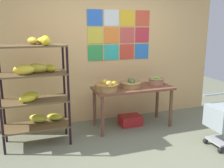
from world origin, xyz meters
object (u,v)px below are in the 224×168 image
Objects in this scene: fruit_basket_back_left at (131,84)px; produce_crate_under_table at (130,120)px; banana_shelf_unit at (36,83)px; display_table at (133,93)px; fruit_basket_left at (156,81)px; fruit_basket_centre at (107,86)px.

fruit_basket_back_left is 0.72m from produce_crate_under_table.
banana_shelf_unit reaches higher than display_table.
display_table is 0.18m from fruit_basket_back_left.
banana_shelf_unit is 1.18× the size of display_table.
fruit_basket_left is at bearing 3.05° from produce_crate_under_table.
banana_shelf_unit is 1.87m from produce_crate_under_table.
fruit_basket_back_left is at bearing -118.08° from produce_crate_under_table.
fruit_basket_back_left reaches higher than display_table.
fruit_basket_centre reaches higher than fruit_basket_back_left.
fruit_basket_left is (2.17, 0.23, -0.16)m from banana_shelf_unit.
fruit_basket_back_left reaches higher than produce_crate_under_table.
fruit_basket_back_left is at bearing 11.15° from fruit_basket_centre.
fruit_basket_left is at bearing 10.00° from fruit_basket_centre.
produce_crate_under_table is (0.03, 0.06, -0.71)m from fruit_basket_back_left.
display_table reaches higher than produce_crate_under_table.
fruit_basket_back_left is (1.60, 0.14, -0.16)m from banana_shelf_unit.
produce_crate_under_table is at bearing 6.92° from banana_shelf_unit.
display_table is at bearing 14.60° from fruit_basket_back_left.
banana_shelf_unit is at bearing -174.02° from fruit_basket_left.
produce_crate_under_table is (-0.53, -0.03, -0.72)m from fruit_basket_left.
banana_shelf_unit is 4.16× the size of fruit_basket_back_left.
fruit_basket_centre is (-1.03, -0.18, 0.01)m from fruit_basket_left.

